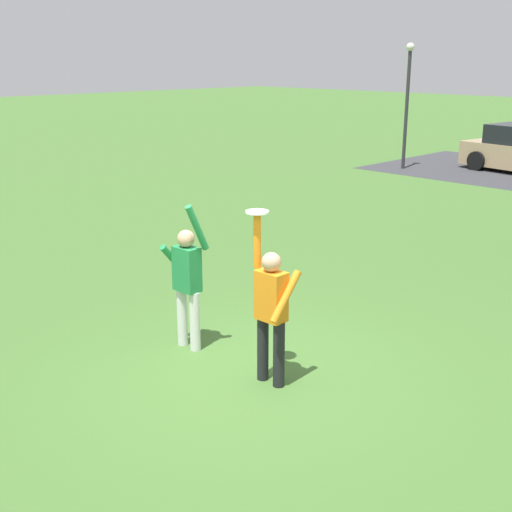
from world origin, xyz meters
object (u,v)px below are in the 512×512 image
(person_catcher, at_px, (271,307))
(frisbee_disc, at_px, (257,212))
(person_defender, at_px, (187,279))
(lamppost_by_lot, at_px, (407,94))

(person_catcher, distance_m, frisbee_disc, 1.13)
(person_defender, relative_size, frisbee_disc, 7.52)
(person_defender, xyz_separation_m, lamppost_by_lot, (-6.42, 15.00, 1.60))
(person_catcher, relative_size, lamppost_by_lot, 0.49)
(lamppost_by_lot, bearing_deg, person_catcher, -62.08)
(person_catcher, relative_size, frisbee_disc, 7.68)
(person_catcher, height_order, person_defender, person_catcher)
(person_catcher, bearing_deg, frisbee_disc, -0.00)
(person_defender, bearing_deg, frisbee_disc, 0.00)
(person_defender, xyz_separation_m, frisbee_disc, (1.27, 0.04, 1.11))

